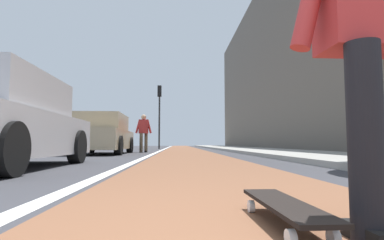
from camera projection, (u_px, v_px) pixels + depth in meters
The scene contains 10 objects.
ground_plane at pixel (189, 155), 10.52m from camera, with size 80.00×80.00×0.00m, color #38383D.
bike_lane_paint at pixel (182, 148), 24.47m from camera, with size 56.00×2.31×0.00m, color brown.
lane_stripe_white at pixel (164, 149), 20.42m from camera, with size 52.00×0.16×0.01m, color silver.
sidewalk_curb at pixel (244, 149), 18.66m from camera, with size 52.00×3.20×0.12m, color #9E9B93.
building_facade at pixel (273, 62), 23.29m from camera, with size 40.00×1.20×13.16m, color #686055.
skateboard at pixel (284, 206), 1.49m from camera, with size 0.84×0.21×0.11m.
skater_person at pixel (364, 27), 1.42m from camera, with size 0.46×0.72×1.64m.
parked_car_mid at pixel (103, 135), 11.65m from camera, with size 4.44×1.90×1.49m.
traffic_light at pixel (159, 105), 22.12m from camera, with size 0.33×0.28×4.56m.
pedestrian_distant at pixel (144, 131), 13.69m from camera, with size 0.47×0.74×1.69m.
Camera 1 is at (-0.58, 0.38, 0.40)m, focal length 28.76 mm.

